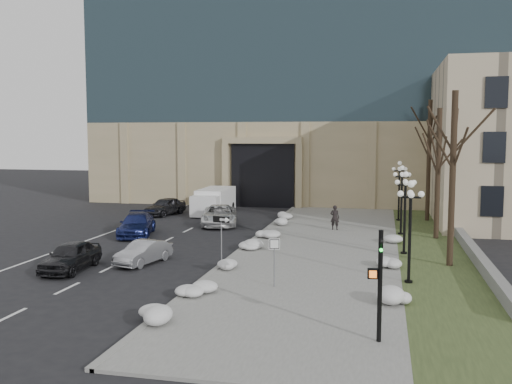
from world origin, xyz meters
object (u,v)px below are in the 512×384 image
car_e (165,206)px  lamppost_d (399,183)px  lamppost_a (410,218)px  box_truck (214,202)px  car_d (219,215)px  traffic_signal (379,289)px  lamppost_b (405,201)px  car_b (143,253)px  keep_sign (274,252)px  pedestrian (335,217)px  lamppost_c (402,191)px  one_way_sign (224,226)px  car_c (137,225)px  car_a (71,256)px

car_e → lamppost_d: (19.30, 0.52, 2.33)m
lamppost_a → lamppost_d: 19.50m
box_truck → lamppost_d: (15.54, -1.33, 2.04)m
car_d → traffic_signal: (11.93, -22.55, 1.11)m
traffic_signal → lamppost_b: size_ratio=0.79×
lamppost_a → lamppost_b: 6.50m
car_e → lamppost_b: (19.30, -12.48, 2.33)m
car_b → keep_sign: size_ratio=1.62×
pedestrian → lamppost_c: 5.02m
keep_sign → lamppost_c: 16.25m
traffic_signal → pedestrian: bearing=92.7°
one_way_sign → car_b: bearing=-167.9°
car_e → one_way_sign: size_ratio=1.64×
lamppost_d → traffic_signal: bearing=-92.7°
lamppost_b → lamppost_c: size_ratio=1.00×
car_e → keep_sign: bearing=-44.1°
keep_sign → pedestrian: bearing=70.9°
car_b → pedestrian: (8.98, 12.48, 0.38)m
car_b → keep_sign: bearing=-10.8°
lamppost_c → lamppost_d: same height
car_c → box_truck: box_truck is taller
pedestrian → lamppost_b: (4.51, -7.27, 2.08)m
car_e → pedestrian: bearing=-6.1°
box_truck → car_d: bearing=-70.9°
car_b → pedestrian: size_ratio=2.12×
car_a → car_e: (-2.87, 19.89, 0.02)m
car_b → lamppost_c: 18.04m
box_truck → traffic_signal: 32.14m
one_way_sign → pedestrian: bearing=83.3°
car_b → keep_sign: keep_sign is taller
car_a → car_c: car_c is taller
car_d → box_truck: (-2.33, 6.24, 0.27)m
car_c → one_way_sign: one_way_sign is taller
one_way_sign → lamppost_a: (9.04, -1.20, 0.87)m
car_e → car_d: bearing=-22.5°
box_truck → lamppost_b: lamppost_b is taller
car_e → box_truck: size_ratio=0.65×
box_truck → lamppost_a: (15.54, -20.83, 2.04)m
traffic_signal → lamppost_b: 14.57m
pedestrian → lamppost_a: 14.63m
box_truck → traffic_signal: bearing=-65.0°
car_b → car_d: 13.31m
traffic_signal → car_a: bearing=149.3°
pedestrian → keep_sign: bearing=88.6°
car_c → box_truck: size_ratio=0.75×
car_c → traffic_signal: size_ratio=1.35×
car_c → keep_sign: (11.65, -11.30, 0.93)m
car_e → traffic_signal: traffic_signal is taller
car_e → lamppost_d: lamppost_d is taller
car_a → car_b: bearing=33.3°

